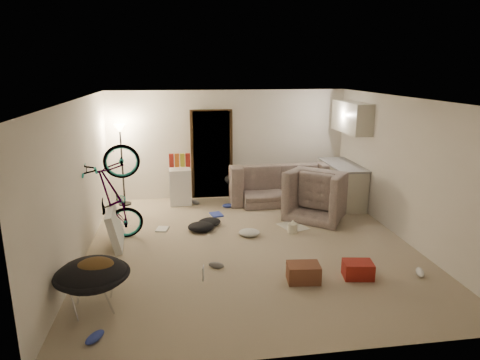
{
  "coord_description": "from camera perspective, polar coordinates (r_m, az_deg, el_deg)",
  "views": [
    {
      "loc": [
        -1.18,
        -6.8,
        2.98
      ],
      "look_at": [
        -0.08,
        0.6,
        1.01
      ],
      "focal_mm": 32.0,
      "sensor_mm": 36.0,
      "label": 1
    }
  ],
  "objects": [
    {
      "name": "shoe_3",
      "position": [
        6.7,
        -3.18,
        -11.27
      ],
      "size": [
        0.27,
        0.2,
        0.09
      ],
      "primitive_type": "ellipsoid",
      "rotation": [
        0.0,
        0.0,
        -0.42
      ],
      "color": "slate",
      "rests_on": "floor"
    },
    {
      "name": "kitchen_counter",
      "position": [
        9.85,
        13.39,
        -0.63
      ],
      "size": [
        0.6,
        1.5,
        0.88
      ],
      "primitive_type": "cube",
      "color": "beige",
      "rests_on": "floor"
    },
    {
      "name": "wall_left",
      "position": [
        7.19,
        -20.84,
        -0.17
      ],
      "size": [
        0.02,
        6.0,
        2.5
      ],
      "primitive_type": "cube",
      "color": "white",
      "rests_on": "floor"
    },
    {
      "name": "bicycle",
      "position": [
        7.81,
        -16.25,
        -4.64
      ],
      "size": [
        1.87,
        1.01,
        1.03
      ],
      "primitive_type": "imported",
      "rotation": [
        0.0,
        -0.17,
        1.7
      ],
      "color": "black",
      "rests_on": "floor"
    },
    {
      "name": "snack_box_3",
      "position": [
        9.56,
        -6.97,
        2.66
      ],
      "size": [
        0.11,
        0.09,
        0.3
      ],
      "primitive_type": "cube",
      "rotation": [
        0.0,
        0.0,
        -0.16
      ],
      "color": "maroon",
      "rests_on": "mini_fridge"
    },
    {
      "name": "juicer",
      "position": [
        8.07,
        7.03,
        -6.27
      ],
      "size": [
        0.18,
        0.18,
        0.26
      ],
      "color": "white",
      "rests_on": "floor"
    },
    {
      "name": "sofa_drape",
      "position": [
        9.66,
        -0.4,
        0.09
      ],
      "size": [
        0.6,
        0.51,
        0.28
      ],
      "primitive_type": "ellipsoid",
      "rotation": [
        0.0,
        0.0,
        -0.09
      ],
      "color": "black",
      "rests_on": "sofa"
    },
    {
      "name": "mini_fridge",
      "position": [
        9.7,
        -7.98,
        -0.82
      ],
      "size": [
        0.49,
        0.49,
        0.81
      ],
      "primitive_type": "cube",
      "rotation": [
        0.0,
        0.0,
        0.03
      ],
      "color": "white",
      "rests_on": "floor"
    },
    {
      "name": "hoodie",
      "position": [
        5.69,
        -18.77,
        -10.94
      ],
      "size": [
        0.54,
        0.47,
        0.22
      ],
      "primitive_type": "ellipsoid",
      "rotation": [
        0.0,
        0.0,
        0.16
      ],
      "color": "#543A1D",
      "rests_on": "saucer_chair"
    },
    {
      "name": "floor",
      "position": [
        7.52,
        1.32,
        -8.69
      ],
      "size": [
        5.5,
        6.0,
        0.02
      ],
      "primitive_type": "cube",
      "color": "tan",
      "rests_on": "ground"
    },
    {
      "name": "shoe_0",
      "position": [
        9.41,
        -1.61,
        -3.43
      ],
      "size": [
        0.26,
        0.11,
        0.1
      ],
      "primitive_type": "ellipsoid",
      "rotation": [
        0.0,
        0.0,
        -0.01
      ],
      "color": "#3245B6",
      "rests_on": "floor"
    },
    {
      "name": "tv_box",
      "position": [
        7.71,
        -16.32,
        -6.0
      ],
      "size": [
        0.33,
        1.01,
        0.67
      ],
      "primitive_type": "cube",
      "rotation": [
        0.0,
        -0.21,
        0.07
      ],
      "color": "silver",
      "rests_on": "floor"
    },
    {
      "name": "book_blue",
      "position": [
        8.97,
        -3.17,
        -4.61
      ],
      "size": [
        0.29,
        0.35,
        0.03
      ],
      "primitive_type": "cube",
      "rotation": [
        0.0,
        0.0,
        0.23
      ],
      "color": "#3245B6",
      "rests_on": "floor"
    },
    {
      "name": "kitchen_uppers",
      "position": [
        9.62,
        14.65,
        8.11
      ],
      "size": [
        0.38,
        1.4,
        0.65
      ],
      "primitive_type": "cube",
      "color": "beige",
      "rests_on": "wall_right"
    },
    {
      "name": "snack_box_2",
      "position": [
        9.56,
        -7.69,
        2.64
      ],
      "size": [
        0.11,
        0.08,
        0.3
      ],
      "primitive_type": "cube",
      "rotation": [
        0.0,
        0.0,
        0.11
      ],
      "color": "yellow",
      "rests_on": "mini_fridge"
    },
    {
      "name": "ceiling",
      "position": [
        6.92,
        1.44,
        10.83
      ],
      "size": [
        5.5,
        6.0,
        0.02
      ],
      "primitive_type": "cube",
      "color": "white",
      "rests_on": "wall_back"
    },
    {
      "name": "wall_right",
      "position": [
        8.05,
        21.13,
        1.32
      ],
      "size": [
        0.02,
        6.0,
        2.5
      ],
      "primitive_type": "cube",
      "color": "white",
      "rests_on": "floor"
    },
    {
      "name": "drink_case_a",
      "position": [
        6.34,
        8.45,
        -12.13
      ],
      "size": [
        0.49,
        0.37,
        0.26
      ],
      "primitive_type": "cube",
      "rotation": [
        0.0,
        0.0,
        -0.1
      ],
      "color": "brown",
      "rests_on": "floor"
    },
    {
      "name": "floor_lamp",
      "position": [
        9.68,
        -15.58,
        4.22
      ],
      "size": [
        0.28,
        0.28,
        1.81
      ],
      "color": "black",
      "rests_on": "floor"
    },
    {
      "name": "snack_box_0",
      "position": [
        9.56,
        -9.13,
        2.58
      ],
      "size": [
        0.1,
        0.08,
        0.3
      ],
      "primitive_type": "cube",
      "rotation": [
        0.0,
        0.0,
        -0.07
      ],
      "color": "maroon",
      "rests_on": "mini_fridge"
    },
    {
      "name": "book_white",
      "position": [
        8.31,
        -10.32,
        -6.45
      ],
      "size": [
        0.27,
        0.32,
        0.03
      ],
      "primitive_type": "cube",
      "rotation": [
        0.0,
        0.0,
        -0.23
      ],
      "color": "silver",
      "rests_on": "floor"
    },
    {
      "name": "wall_front",
      "position": [
        4.33,
        8.25,
        -8.95
      ],
      "size": [
        5.5,
        0.02,
        2.5
      ],
      "primitive_type": "cube",
      "color": "white",
      "rests_on": "floor"
    },
    {
      "name": "shoe_4",
      "position": [
        7.0,
        22.86,
        -11.26
      ],
      "size": [
        0.2,
        0.3,
        0.1
      ],
      "primitive_type": "ellipsoid",
      "rotation": [
        0.0,
        0.0,
        1.21
      ],
      "color": "white",
      "rests_on": "floor"
    },
    {
      "name": "shoe_1",
      "position": [
        9.7,
        -5.97,
        -2.95
      ],
      "size": [
        0.25,
        0.26,
        0.09
      ],
      "primitive_type": "ellipsoid",
      "rotation": [
        0.0,
        0.0,
        -0.85
      ],
      "color": "slate",
      "rests_on": "floor"
    },
    {
      "name": "door_trim",
      "position": [
        9.97,
        -3.78,
        3.35
      ],
      "size": [
        0.97,
        0.04,
        2.1
      ],
      "primitive_type": "cube",
      "color": "#332112",
      "rests_on": "floor"
    },
    {
      "name": "clothes_lump_a",
      "position": [
        8.13,
        -5.22,
        -6.23
      ],
      "size": [
        0.55,
        0.5,
        0.16
      ],
      "primitive_type": "ellipsoid",
      "rotation": [
        0.0,
        0.0,
        -0.15
      ],
      "color": "black",
      "rests_on": "floor"
    },
    {
      "name": "book_asset",
      "position": [
        6.34,
        -4.97,
        -13.3
      ],
      "size": [
        0.23,
        0.19,
        0.02
      ],
      "primitive_type": "imported",
      "rotation": [
        0.0,
        0.0,
        1.37
      ],
      "color": "maroon",
      "rests_on": "floor"
    },
    {
      "name": "drink_case_b",
      "position": [
        6.61,
        15.45,
        -11.45
      ],
      "size": [
        0.46,
        0.37,
        0.24
      ],
      "primitive_type": "cube",
      "rotation": [
        0.0,
        0.0,
        -0.16
      ],
      "color": "maroon",
      "rests_on": "floor"
    },
    {
      "name": "saucer_chair",
      "position": [
        5.81,
        -19.05,
        -12.58
      ],
      "size": [
        0.93,
        0.93,
        0.66
      ],
      "color": "silver",
      "rests_on": "floor"
    },
    {
      "name": "snack_box_1",
      "position": [
        9.56,
        -8.41,
        2.61
      ],
      "size": [
        0.1,
        0.07,
        0.3
      ],
      "primitive_type": "cube",
      "rotation": [
        0.0,
        0.0,
        0.04
      ],
      "color": "#BA5717",
      "rests_on": "mini_fridge"
    },
    {
      "name": "sofa",
      "position": [
        9.88,
        5.06,
        -0.86
      ],
      "size": [
        2.31,
        0.94,
        0.67
      ],
      "primitive_type": "imported",
      "rotation": [
        0.0,
        0.0,
        3.16
      ],
      "color": "#363C35",
      "rests_on": "floor"
    },
    {
      "name": "shoe_2",
      "position": [
        5.37,
        -18.79,
        -19.22
      ],
      "size": [
        0.25,
        0.29,
        0.1
      ],
      "primitive_type": "ellipsoid",
      "rotation": [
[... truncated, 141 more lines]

